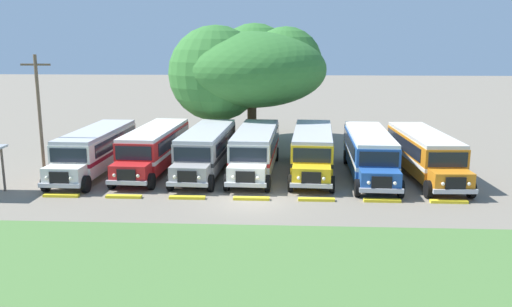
% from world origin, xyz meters
% --- Properties ---
extents(ground_plane, '(220.00, 220.00, 0.00)m').
position_xyz_m(ground_plane, '(0.00, 0.00, 0.00)').
color(ground_plane, slate).
extents(foreground_grass_strip, '(80.00, 8.43, 0.01)m').
position_xyz_m(foreground_grass_strip, '(0.00, -8.07, 0.00)').
color(foreground_grass_strip, '#4C7538').
rests_on(foreground_grass_strip, ground_plane).
extents(parked_bus_slot_0, '(2.88, 10.86, 2.82)m').
position_xyz_m(parked_bus_slot_0, '(-10.72, 6.14, 1.58)').
color(parked_bus_slot_0, silver).
rests_on(parked_bus_slot_0, ground_plane).
extents(parked_bus_slot_1, '(3.11, 10.90, 2.82)m').
position_xyz_m(parked_bus_slot_1, '(-6.97, 6.93, 1.58)').
color(parked_bus_slot_1, red).
rests_on(parked_bus_slot_1, ground_plane).
extents(parked_bus_slot_2, '(3.14, 10.90, 2.82)m').
position_xyz_m(parked_bus_slot_2, '(-3.40, 6.74, 1.58)').
color(parked_bus_slot_2, '#9E9993').
rests_on(parked_bus_slot_2, ground_plane).
extents(parked_bus_slot_3, '(3.10, 10.89, 2.82)m').
position_xyz_m(parked_bus_slot_3, '(-0.13, 6.83, 1.58)').
color(parked_bus_slot_3, silver).
rests_on(parked_bus_slot_3, ground_plane).
extents(parked_bus_slot_4, '(3.24, 10.92, 2.82)m').
position_xyz_m(parked_bus_slot_4, '(3.67, 6.86, 1.58)').
color(parked_bus_slot_4, yellow).
rests_on(parked_bus_slot_4, ground_plane).
extents(parked_bus_slot_5, '(2.98, 10.88, 2.82)m').
position_xyz_m(parked_bus_slot_5, '(7.27, 6.06, 1.58)').
color(parked_bus_slot_5, '#23519E').
rests_on(parked_bus_slot_5, ground_plane).
extents(parked_bus_slot_6, '(3.10, 10.89, 2.82)m').
position_xyz_m(parked_bus_slot_6, '(10.78, 6.10, 1.58)').
color(parked_bus_slot_6, orange).
rests_on(parked_bus_slot_6, ground_plane).
extents(curb_wheelstop_0, '(2.00, 0.36, 0.15)m').
position_xyz_m(curb_wheelstop_0, '(-10.72, 0.25, 0.07)').
color(curb_wheelstop_0, yellow).
rests_on(curb_wheelstop_0, ground_plane).
extents(curb_wheelstop_1, '(2.00, 0.36, 0.15)m').
position_xyz_m(curb_wheelstop_1, '(-7.15, 0.25, 0.07)').
color(curb_wheelstop_1, yellow).
rests_on(curb_wheelstop_1, ground_plane).
extents(curb_wheelstop_2, '(2.00, 0.36, 0.15)m').
position_xyz_m(curb_wheelstop_2, '(-3.57, 0.25, 0.07)').
color(curb_wheelstop_2, yellow).
rests_on(curb_wheelstop_2, ground_plane).
extents(curb_wheelstop_3, '(2.00, 0.36, 0.15)m').
position_xyz_m(curb_wheelstop_3, '(0.00, 0.25, 0.07)').
color(curb_wheelstop_3, yellow).
rests_on(curb_wheelstop_3, ground_plane).
extents(curb_wheelstop_4, '(2.00, 0.36, 0.15)m').
position_xyz_m(curb_wheelstop_4, '(3.57, 0.25, 0.07)').
color(curb_wheelstop_4, yellow).
rests_on(curb_wheelstop_4, ground_plane).
extents(curb_wheelstop_5, '(2.00, 0.36, 0.15)m').
position_xyz_m(curb_wheelstop_5, '(7.15, 0.25, 0.07)').
color(curb_wheelstop_5, yellow).
rests_on(curb_wheelstop_5, ground_plane).
extents(curb_wheelstop_6, '(2.00, 0.36, 0.15)m').
position_xyz_m(curb_wheelstop_6, '(10.72, 0.25, 0.07)').
color(curb_wheelstop_6, yellow).
rests_on(curb_wheelstop_6, ground_plane).
extents(broad_shade_tree, '(12.54, 13.34, 10.13)m').
position_xyz_m(broad_shade_tree, '(-1.22, 15.94, 6.38)').
color(broad_shade_tree, brown).
rests_on(broad_shade_tree, ground_plane).
extents(utility_pole, '(1.80, 0.20, 7.81)m').
position_xyz_m(utility_pole, '(-13.08, 3.44, 4.16)').
color(utility_pole, brown).
rests_on(utility_pole, ground_plane).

